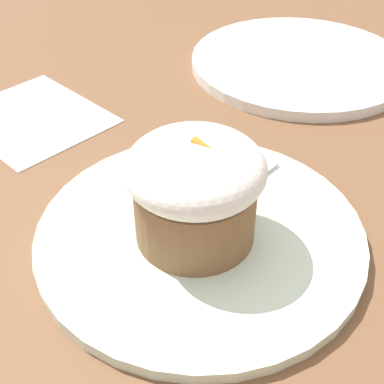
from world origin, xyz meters
name	(u,v)px	position (x,y,z in m)	size (l,w,h in m)	color
ground_plane	(200,238)	(0.00, 0.00, 0.00)	(4.00, 4.00, 0.00)	brown
dessert_plate	(200,234)	(0.00, 0.00, 0.01)	(0.26, 0.26, 0.01)	silver
carrot_cake	(192,187)	(0.00, -0.01, 0.06)	(0.10, 0.10, 0.09)	brown
spoon	(217,201)	(-0.01, 0.03, 0.01)	(0.04, 0.11, 0.01)	silver
side_plate	(299,62)	(-0.08, 0.32, 0.01)	(0.26, 0.26, 0.01)	white
paper_napkin	(32,117)	(-0.25, 0.04, 0.00)	(0.17, 0.15, 0.00)	white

